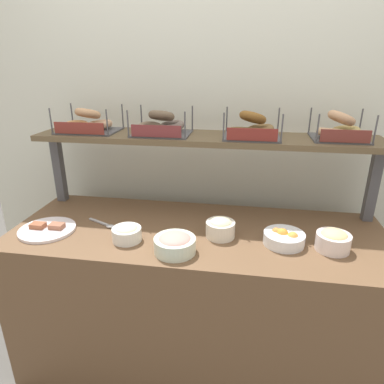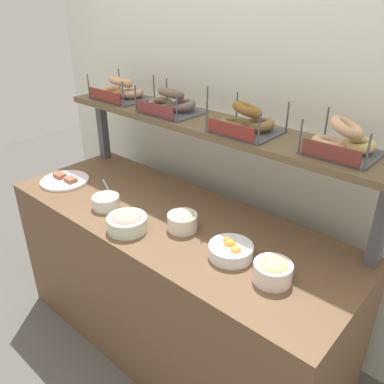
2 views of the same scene
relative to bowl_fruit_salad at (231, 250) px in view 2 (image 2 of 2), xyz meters
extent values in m
plane|color=#595651|center=(-0.42, 0.07, -0.88)|extent=(8.00, 8.00, 0.00)
cube|color=silver|center=(-0.42, 0.62, 0.32)|extent=(3.08, 0.06, 2.40)
cube|color=brown|center=(-0.42, 0.07, -0.46)|extent=(1.88, 0.70, 0.85)
cube|color=#4C4C51|center=(-1.30, 0.34, 0.17)|extent=(0.05, 0.05, 0.40)
cube|color=#4C4C51|center=(0.46, 0.34, 0.17)|extent=(0.05, 0.05, 0.40)
cube|color=brown|center=(-0.42, 0.34, 0.38)|extent=(1.84, 0.32, 0.03)
cylinder|color=white|center=(0.00, 0.00, 0.00)|extent=(0.19, 0.19, 0.06)
sphere|color=#F9A646|center=(0.04, -0.02, 0.02)|extent=(0.05, 0.05, 0.05)
sphere|color=orange|center=(-0.03, 0.02, 0.02)|extent=(0.05, 0.05, 0.05)
sphere|color=#F9AC29|center=(0.00, 0.00, 0.02)|extent=(0.04, 0.04, 0.04)
sphere|color=#F99C37|center=(-0.01, 0.00, 0.02)|extent=(0.06, 0.06, 0.06)
cylinder|color=white|center=(-0.30, 0.02, 0.01)|extent=(0.14, 0.14, 0.08)
ellipsoid|color=beige|center=(-0.30, 0.02, 0.04)|extent=(0.11, 0.11, 0.05)
cylinder|color=white|center=(0.21, -0.02, 0.01)|extent=(0.15, 0.15, 0.08)
ellipsoid|color=#F8D48D|center=(0.21, -0.02, 0.04)|extent=(0.12, 0.12, 0.05)
cylinder|color=silver|center=(-0.49, -0.15, 0.00)|extent=(0.19, 0.19, 0.07)
ellipsoid|color=pink|center=(-0.49, -0.15, 0.03)|extent=(0.15, 0.15, 0.05)
cylinder|color=white|center=(-0.73, -0.09, 0.00)|extent=(0.14, 0.14, 0.06)
ellipsoid|color=#DCEFB8|center=(-0.73, -0.09, 0.03)|extent=(0.11, 0.11, 0.04)
cylinder|color=white|center=(-1.16, -0.06, -0.02)|extent=(0.28, 0.28, 0.01)
cube|color=#985538|center=(-1.21, -0.06, 0.00)|extent=(0.07, 0.05, 0.02)
cube|color=#9D6147|center=(-1.12, -0.05, 0.00)|extent=(0.07, 0.05, 0.02)
cube|color=#B7B7BC|center=(-0.95, 0.06, -0.03)|extent=(0.13, 0.07, 0.01)
ellipsoid|color=#B7B7BC|center=(-0.86, 0.03, -0.02)|extent=(0.04, 0.03, 0.01)
cube|color=#4C4C51|center=(-1.07, 0.34, 0.40)|extent=(0.32, 0.24, 0.01)
cylinder|color=#4C4C51|center=(-1.23, 0.23, 0.47)|extent=(0.01, 0.01, 0.14)
cylinder|color=#4C4C51|center=(-0.92, 0.23, 0.47)|extent=(0.01, 0.01, 0.14)
cylinder|color=#4C4C51|center=(-1.23, 0.46, 0.47)|extent=(0.01, 0.01, 0.14)
cylinder|color=#4C4C51|center=(-0.92, 0.46, 0.47)|extent=(0.01, 0.01, 0.14)
cube|color=maroon|center=(-1.07, 0.22, 0.44)|extent=(0.28, 0.01, 0.06)
torus|color=tan|center=(-1.13, 0.31, 0.43)|extent=(0.20, 0.20, 0.05)
torus|color=tan|center=(-1.03, 0.38, 0.43)|extent=(0.15, 0.15, 0.05)
torus|color=tan|center=(-1.07, 0.34, 0.50)|extent=(0.18, 0.18, 0.08)
cube|color=#4C4C51|center=(-0.65, 0.33, 0.40)|extent=(0.31, 0.24, 0.01)
cylinder|color=#4C4C51|center=(-0.80, 0.21, 0.47)|extent=(0.01, 0.01, 0.14)
cylinder|color=#4C4C51|center=(-0.50, 0.21, 0.47)|extent=(0.01, 0.01, 0.14)
cylinder|color=#4C4C51|center=(-0.80, 0.44, 0.47)|extent=(0.01, 0.01, 0.14)
cylinder|color=#4C4C51|center=(-0.50, 0.44, 0.47)|extent=(0.01, 0.01, 0.14)
cube|color=maroon|center=(-0.65, 0.21, 0.44)|extent=(0.26, 0.01, 0.06)
torus|color=#7D6753|center=(-0.71, 0.30, 0.44)|extent=(0.20, 0.20, 0.06)
torus|color=#6F6057|center=(-0.61, 0.36, 0.44)|extent=(0.20, 0.20, 0.06)
torus|color=brown|center=(-0.65, 0.33, 0.50)|extent=(0.17, 0.17, 0.08)
cube|color=#4C4C51|center=(-0.17, 0.32, 0.40)|extent=(0.29, 0.24, 0.01)
cylinder|color=#4C4C51|center=(-0.31, 0.20, 0.47)|extent=(0.01, 0.01, 0.14)
cylinder|color=#4C4C51|center=(-0.04, 0.20, 0.47)|extent=(0.01, 0.01, 0.14)
cylinder|color=#4C4C51|center=(-0.31, 0.43, 0.47)|extent=(0.01, 0.01, 0.14)
cylinder|color=#4C4C51|center=(-0.04, 0.43, 0.47)|extent=(0.01, 0.01, 0.14)
cube|color=maroon|center=(-0.17, 0.20, 0.44)|extent=(0.24, 0.01, 0.06)
torus|color=olive|center=(-0.22, 0.29, 0.43)|extent=(0.17, 0.17, 0.05)
torus|color=olive|center=(-0.13, 0.36, 0.44)|extent=(0.16, 0.15, 0.06)
torus|color=brown|center=(-0.17, 0.32, 0.50)|extent=(0.20, 0.20, 0.09)
cube|color=#4C4C51|center=(0.26, 0.35, 0.40)|extent=(0.27, 0.24, 0.01)
cylinder|color=#4C4C51|center=(0.13, 0.24, 0.47)|extent=(0.01, 0.01, 0.14)
cylinder|color=#4C4C51|center=(0.39, 0.24, 0.47)|extent=(0.01, 0.01, 0.14)
cylinder|color=#4C4C51|center=(0.13, 0.47, 0.47)|extent=(0.01, 0.01, 0.14)
cube|color=brown|center=(0.26, 0.23, 0.44)|extent=(0.23, 0.01, 0.06)
torus|color=tan|center=(0.21, 0.32, 0.44)|extent=(0.19, 0.19, 0.06)
torus|color=tan|center=(0.30, 0.39, 0.43)|extent=(0.18, 0.17, 0.05)
torus|color=tan|center=(0.26, 0.35, 0.50)|extent=(0.19, 0.19, 0.09)
camera|label=1|loc=(-0.20, -1.45, 0.77)|focal=31.82mm
camera|label=2|loc=(0.78, -1.13, 0.97)|focal=37.04mm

